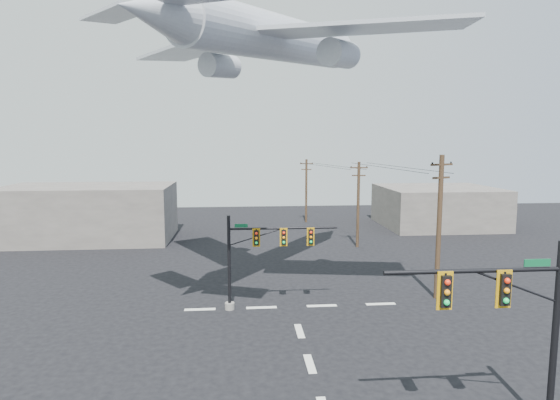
{
  "coord_description": "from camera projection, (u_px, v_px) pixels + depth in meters",
  "views": [
    {
      "loc": [
        -3.33,
        -17.53,
        10.86
      ],
      "look_at": [
        -1.38,
        5.0,
        8.0
      ],
      "focal_mm": 30.0,
      "sensor_mm": 36.0,
      "label": 1
    }
  ],
  "objects": [
    {
      "name": "lane_markings",
      "position": [
        306.0,
        352.0,
        24.24
      ],
      "size": [
        14.0,
        21.2,
        0.01
      ],
      "color": "silver",
      "rests_on": "ground"
    },
    {
      "name": "signal_mast_near",
      "position": [
        520.0,
        332.0,
        17.09
      ],
      "size": [
        6.92,
        0.8,
        7.29
      ],
      "color": "gray",
      "rests_on": "ground"
    },
    {
      "name": "signal_mast_far",
      "position": [
        257.0,
        256.0,
        30.03
      ],
      "size": [
        7.31,
        0.68,
        6.18
      ],
      "color": "gray",
      "rests_on": "ground"
    },
    {
      "name": "utility_pole_a",
      "position": [
        439.0,
        224.0,
        31.91
      ],
      "size": [
        1.87,
        0.94,
        9.95
      ],
      "rotation": [
        0.0,
        0.0,
        0.42
      ],
      "color": "#47331E",
      "rests_on": "ground"
    },
    {
      "name": "utility_pole_b",
      "position": [
        358.0,
        203.0,
        47.69
      ],
      "size": [
        1.78,
        0.35,
        8.78
      ],
      "rotation": [
        0.0,
        0.0,
        -0.13
      ],
      "color": "#47331E",
      "rests_on": "ground"
    },
    {
      "name": "utility_pole_c",
      "position": [
        306.0,
        190.0,
        62.48
      ],
      "size": [
        1.73,
        0.29,
        8.46
      ],
      "rotation": [
        0.0,
        0.0,
        -0.07
      ],
      "color": "#47331E",
      "rests_on": "ground"
    },
    {
      "name": "power_lines",
      "position": [
        356.0,
        166.0,
        46.86
      ],
      "size": [
        6.38,
        31.24,
        0.73
      ],
      "color": "black"
    },
    {
      "name": "airliner",
      "position": [
        277.0,
        39.0,
        30.98
      ],
      "size": [
        21.76,
        24.0,
        7.06
      ],
      "rotation": [
        0.0,
        -0.08,
        0.95
      ],
      "color": "silver"
    },
    {
      "name": "building_left",
      "position": [
        89.0,
        213.0,
        51.48
      ],
      "size": [
        18.0,
        10.0,
        6.0
      ],
      "primitive_type": "cube",
      "color": "slate",
      "rests_on": "ground"
    },
    {
      "name": "building_right",
      "position": [
        438.0,
        207.0,
        60.07
      ],
      "size": [
        14.0,
        12.0,
        5.0
      ],
      "primitive_type": "cube",
      "color": "slate",
      "rests_on": "ground"
    }
  ]
}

